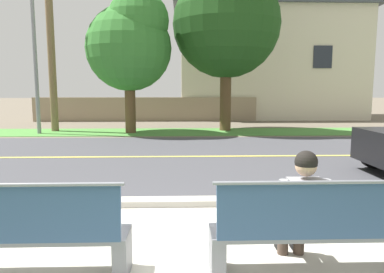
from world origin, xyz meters
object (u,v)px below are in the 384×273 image
streetlamp (35,24)px  shade_tree_left (230,15)px  bench_right (317,231)px  seated_person_grey (301,205)px  shade_tree_far_left (131,42)px  bench_left (19,234)px

streetlamp → shade_tree_left: bearing=4.7°
bench_right → seated_person_grey: (-0.10, 0.17, 0.21)m
shade_tree_far_left → streetlamp: bearing=179.3°
bench_right → seated_person_grey: 0.29m
seated_person_grey → shade_tree_left: (0.93, 12.40, 4.36)m
bench_left → seated_person_grey: size_ratio=1.67×
bench_left → shade_tree_left: bearing=73.5°
bench_right → streetlamp: streetlamp is taller
bench_right → shade_tree_far_left: bearing=105.9°
shade_tree_far_left → seated_person_grey: bearing=-74.4°
shade_tree_left → streetlamp: bearing=-175.3°
bench_left → shade_tree_far_left: bearing=92.3°
bench_left → bench_right: (2.89, 0.00, 0.00)m
seated_person_grey → streetlamp: (-7.19, 11.73, 3.83)m
shade_tree_far_left → shade_tree_left: bearing=9.7°
streetlamp → shade_tree_left: 8.17m
bench_left → shade_tree_left: size_ratio=0.27×
seated_person_grey → shade_tree_left: shade_tree_left is taller
shade_tree_far_left → shade_tree_left: size_ratio=0.76×
shade_tree_left → seated_person_grey: bearing=-94.3°
seated_person_grey → shade_tree_left: size_ratio=0.16×
bench_left → shade_tree_left: (3.72, 12.57, 4.57)m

